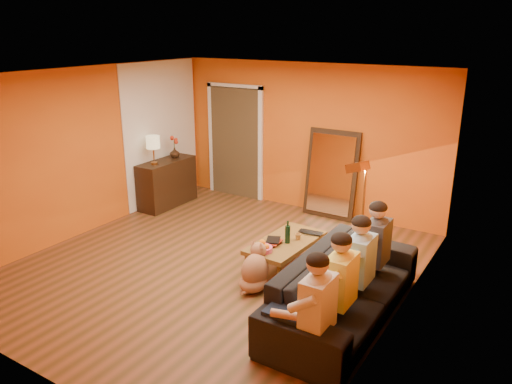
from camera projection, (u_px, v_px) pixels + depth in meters
The scene contains 27 objects.
room_shell at pixel (229, 170), 6.84m from camera, with size 5.00×5.50×2.60m.
white_accent at pixel (162, 133), 9.20m from camera, with size 0.02×1.90×2.58m, color white.
doorway_recess at pixel (239, 141), 9.65m from camera, with size 1.06×0.30×2.10m, color #3F2D19.
door_jamb_left at pixel (211, 139), 9.84m from camera, with size 0.08×0.06×2.20m, color white.
door_jamb_right at pixel (261, 146), 9.27m from camera, with size 0.08×0.06×2.20m, color white.
door_header at pixel (234, 86), 9.22m from camera, with size 1.22×0.06×0.08m, color white.
mirror_frame at pixel (332, 174), 8.55m from camera, with size 0.92×0.06×1.52m, color #311C10.
mirror_glass at pixel (331, 175), 8.52m from camera, with size 0.78×0.02×1.36m, color white.
sideboard at pixel (167, 183), 9.19m from camera, with size 0.44×1.18×0.85m, color #311C10.
table_lamp at pixel (153, 150), 8.73m from camera, with size 0.24×0.24×0.51m, color beige, non-canonical shape.
sofa at pixel (344, 288), 5.62m from camera, with size 0.98×2.51×0.73m, color black.
coffee_table at pixel (286, 255), 6.79m from camera, with size 0.62×1.22×0.42m, color brown, non-canonical shape.
floor_lamp at pixel (363, 215), 6.81m from camera, with size 0.30×0.24×1.44m, color #AD7132, non-canonical shape.
dog at pixel (255, 267), 6.23m from camera, with size 0.34×0.52×0.61m, color #AE744E, non-canonical shape.
person_far_left at pixel (318, 313), 4.67m from camera, with size 0.70×0.44×1.22m, color silver, non-canonical shape.
person_mid_left at pixel (341, 288), 5.11m from camera, with size 0.70×0.44×1.22m, color #F0DA50, non-canonical shape.
person_mid_right at pixel (360, 268), 5.56m from camera, with size 0.70×0.44×1.22m, color #95BFE6, non-canonical shape.
person_far_right at pixel (376, 250), 6.00m from camera, with size 0.70×0.44×1.22m, color #313035, non-canonical shape.
fruit_bowl at pixel (262, 245), 6.39m from camera, with size 0.26×0.26×0.16m, color #D14A76, non-canonical shape.
wine_bottle at pixel (288, 232), 6.61m from camera, with size 0.07×0.07×0.31m, color black.
tumbler at pixel (298, 237), 6.75m from camera, with size 0.09×0.09×0.08m, color #B27F3F.
laptop at pixel (309, 234), 6.91m from camera, with size 0.34×0.22×0.03m, color black.
book_lower at pixel (267, 242), 6.65m from camera, with size 0.17×0.23×0.02m, color #311C10.
book_mid at pixel (268, 241), 6.65m from camera, with size 0.17×0.24×0.02m, color red.
book_upper at pixel (267, 240), 6.63m from camera, with size 0.18×0.24×0.02m, color black.
vase at pixel (175, 153), 9.23m from camera, with size 0.18×0.18×0.19m, color #311C10.
flowers at pixel (174, 140), 9.15m from camera, with size 0.17×0.17×0.42m, color red, non-canonical shape.
Camera 1 is at (3.80, -5.02, 3.16)m, focal length 35.00 mm.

